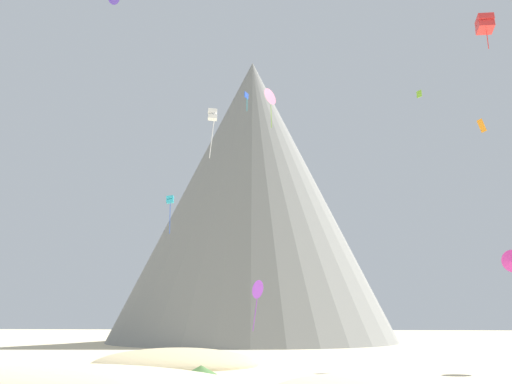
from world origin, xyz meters
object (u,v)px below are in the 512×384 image
object	(u,v)px
bush_ridge_crest	(201,370)
kite_lime_high	(419,94)
kite_white_mid	(213,115)
kite_violet_low	(256,290)
bush_near_right	(13,381)
kite_orange_high	(482,126)
rock_massif	(244,208)
kite_red_high	(485,24)
kite_rainbow_high	(270,97)
bush_mid_center	(186,368)
kite_cyan_mid	(170,200)
kite_blue_high	(247,97)

from	to	relation	value
bush_ridge_crest	kite_lime_high	size ratio (longest dim) A/B	2.14
kite_white_mid	kite_violet_low	bearing A→B (deg)	-96.33
bush_near_right	kite_orange_high	world-z (taller)	kite_orange_high
rock_massif	kite_red_high	xyz separation A→B (m)	(31.80, -68.03, 4.06)
kite_violet_low	kite_lime_high	bearing A→B (deg)	173.18
bush_ridge_crest	kite_lime_high	distance (m)	55.72
rock_massif	kite_rainbow_high	distance (m)	47.38
rock_massif	kite_orange_high	world-z (taller)	rock_massif
bush_mid_center	bush_ridge_crest	bearing A→B (deg)	-61.14
bush_ridge_crest	kite_orange_high	bearing A→B (deg)	30.03
bush_mid_center	kite_rainbow_high	bearing A→B (deg)	71.26
kite_rainbow_high	bush_ridge_crest	bearing A→B (deg)	22.59
kite_white_mid	kite_lime_high	size ratio (longest dim) A/B	3.94
kite_orange_high	kite_violet_low	world-z (taller)	kite_orange_high
bush_mid_center	kite_white_mid	distance (m)	24.62
bush_mid_center	kite_violet_low	world-z (taller)	kite_violet_low
bush_mid_center	rock_massif	bearing A→B (deg)	93.49
bush_ridge_crest	kite_white_mid	world-z (taller)	kite_white_mid
rock_massif	kite_red_high	distance (m)	75.21
kite_orange_high	kite_white_mid	bearing A→B (deg)	118.26
bush_near_right	bush_ridge_crest	distance (m)	15.39
kite_rainbow_high	kite_lime_high	distance (m)	24.39
kite_lime_high	kite_cyan_mid	distance (m)	41.03
kite_orange_high	kite_violet_low	distance (m)	33.58
kite_orange_high	kite_white_mid	world-z (taller)	kite_orange_high
kite_cyan_mid	rock_massif	bearing A→B (deg)	168.46
bush_mid_center	kite_cyan_mid	world-z (taller)	kite_cyan_mid
kite_white_mid	bush_ridge_crest	bearing A→B (deg)	172.10
kite_red_high	kite_orange_high	world-z (taller)	kite_red_high
bush_ridge_crest	kite_red_high	bearing A→B (deg)	-0.21
kite_red_high	kite_rainbow_high	bearing A→B (deg)	-46.42
bush_ridge_crest	kite_rainbow_high	bearing A→B (deg)	80.14
kite_red_high	kite_violet_low	distance (m)	32.18
bush_near_right	kite_red_high	size ratio (longest dim) A/B	0.85
rock_massif	kite_blue_high	bearing A→B (deg)	-81.46
bush_near_right	kite_violet_low	distance (m)	22.86
kite_blue_high	kite_cyan_mid	size ratio (longest dim) A/B	0.54
kite_rainbow_high	kite_white_mid	world-z (taller)	kite_rainbow_high
kite_blue_high	kite_white_mid	size ratio (longest dim) A/B	0.49
bush_ridge_crest	kite_violet_low	size ratio (longest dim) A/B	0.57
bush_near_right	kite_cyan_mid	world-z (taller)	kite_cyan_mid
bush_mid_center	kite_orange_high	size ratio (longest dim) A/B	0.97
bush_ridge_crest	rock_massif	distance (m)	73.13
kite_red_high	kite_blue_high	size ratio (longest dim) A/B	1.30
kite_orange_high	kite_lime_high	xyz separation A→B (m)	(-4.12, 16.92, 10.58)
bush_mid_center	kite_cyan_mid	xyz separation A→B (m)	(-5.66, 13.29, 18.47)
kite_lime_high	bush_mid_center	bearing A→B (deg)	126.90
kite_orange_high	kite_violet_low	size ratio (longest dim) A/B	0.32
rock_massif	kite_violet_low	bearing A→B (deg)	-80.70
bush_mid_center	kite_blue_high	size ratio (longest dim) A/B	0.60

